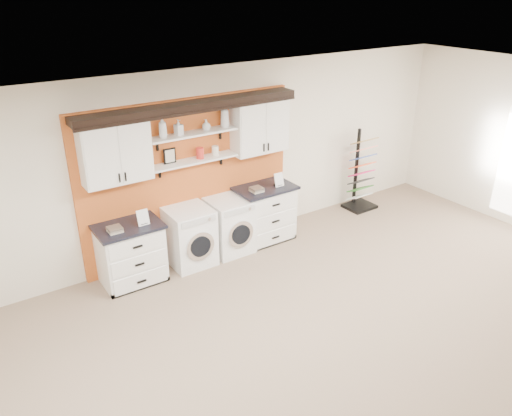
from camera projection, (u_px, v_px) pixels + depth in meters
floor at (380, 413)px, 4.93m from camera, size 10.00×10.00×0.00m
ceiling at (419, 140)px, 3.76m from camera, size 10.00×10.00×0.00m
wall_back at (188, 165)px, 7.36m from camera, size 10.00×0.00×10.00m
accent_panel at (190, 179)px, 7.42m from camera, size 3.40×0.07×2.40m
upper_cabinet_left at (115, 151)px, 6.43m from camera, size 0.90×0.35×0.84m
upper_cabinet_right at (259, 125)px, 7.58m from camera, size 0.90×0.35×0.84m
shelf_lower at (194, 161)px, 7.15m from camera, size 1.32×0.28×0.03m
shelf_upper at (193, 134)px, 6.99m from camera, size 1.32×0.28×0.03m
crown_molding at (191, 105)px, 6.83m from camera, size 3.30×0.41×0.13m
picture_frame at (170, 156)px, 6.96m from camera, size 0.18×0.02×0.22m
canister_red at (200, 153)px, 7.17m from camera, size 0.11×0.11×0.16m
canister_cream at (215, 151)px, 7.30m from camera, size 0.10×0.10×0.14m
base_cabinet_left at (131, 253)px, 6.92m from camera, size 0.89×0.66×0.88m
base_cabinet_right at (264, 213)px, 8.06m from camera, size 0.94×0.66×0.92m
washer at (190, 236)px, 7.38m from camera, size 0.63×0.71×0.88m
dryer at (229, 225)px, 7.72m from camera, size 0.62×0.71×0.86m
sample_rack at (361, 183)px, 9.17m from camera, size 0.54×0.45×1.48m
soap_bottle_a at (163, 127)px, 6.70m from camera, size 0.14×0.14×0.29m
soap_bottle_b at (178, 127)px, 6.83m from camera, size 0.12×0.12×0.22m
soap_bottle_c at (206, 125)px, 7.06m from camera, size 0.15×0.15×0.16m
soap_bottle_d at (225, 115)px, 7.18m from camera, size 0.13×0.13×0.34m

